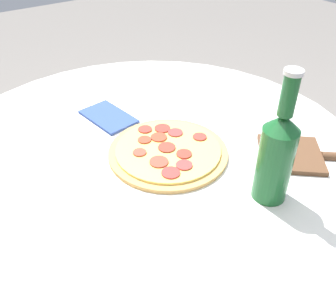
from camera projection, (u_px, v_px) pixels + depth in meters
table at (149, 194)px, 1.02m from camera, size 1.09×1.09×0.70m
pizza at (168, 151)px, 0.90m from camera, size 0.29×0.29×0.02m
beer_bottle at (276, 154)px, 0.72m from camera, size 0.07×0.07×0.28m
pizza_paddle at (302, 155)px, 0.89m from camera, size 0.24×0.26×0.02m
napkin at (108, 117)px, 1.04m from camera, size 0.17×0.12×0.01m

